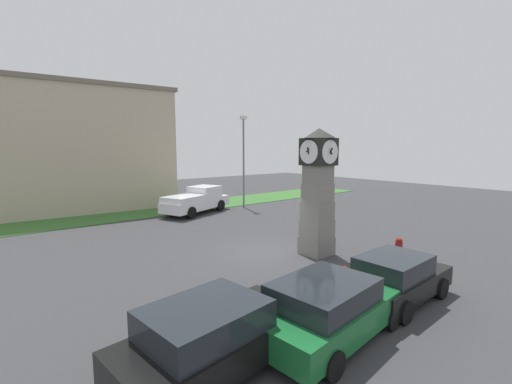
# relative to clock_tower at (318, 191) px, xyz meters

# --- Properties ---
(ground_plane) EXTENTS (68.99, 68.99, 0.00)m
(ground_plane) POSITION_rel_clock_tower_xyz_m (-1.61, 1.72, -2.81)
(ground_plane) COLOR #38383A
(clock_tower) EXTENTS (1.49, 1.49, 5.46)m
(clock_tower) POSITION_rel_clock_tower_xyz_m (0.00, 0.00, 0.00)
(clock_tower) COLOR gray
(clock_tower) RESTS_ON ground_plane
(bollard_near_tower) EXTENTS (0.22, 0.22, 1.08)m
(bollard_near_tower) POSITION_rel_clock_tower_xyz_m (-2.81, -3.58, -2.26)
(bollard_near_tower) COLOR maroon
(bollard_near_tower) RESTS_ON ground_plane
(bollard_mid_row) EXTENTS (0.24, 0.24, 0.89)m
(bollard_mid_row) POSITION_rel_clock_tower_xyz_m (-1.31, -3.42, -2.35)
(bollard_mid_row) COLOR #333338
(bollard_mid_row) RESTS_ON ground_plane
(bollard_far_row) EXTENTS (0.22, 0.22, 1.01)m
(bollard_far_row) POSITION_rel_clock_tower_xyz_m (0.20, -3.05, -2.29)
(bollard_far_row) COLOR brown
(bollard_far_row) RESTS_ON ground_plane
(bollard_end_row) EXTENTS (0.28, 0.28, 1.15)m
(bollard_end_row) POSITION_rel_clock_tower_xyz_m (1.39, -3.03, -2.22)
(bollard_end_row) COLOR maroon
(bollard_end_row) RESTS_ON ground_plane
(car_navy_sedan) EXTENTS (4.57, 2.44, 1.53)m
(car_navy_sedan) POSITION_rel_clock_tower_xyz_m (-7.70, -3.94, -2.03)
(car_navy_sedan) COLOR black
(car_navy_sedan) RESTS_ON ground_plane
(car_near_tower) EXTENTS (4.61, 2.45, 1.51)m
(car_near_tower) POSITION_rel_clock_tower_xyz_m (-4.84, -4.63, -2.03)
(car_near_tower) COLOR #19602D
(car_near_tower) RESTS_ON ground_plane
(car_by_building) EXTENTS (3.90, 1.96, 1.46)m
(car_by_building) POSITION_rel_clock_tower_xyz_m (-1.67, -4.62, -2.06)
(car_by_building) COLOR black
(car_by_building) RESTS_ON ground_plane
(pickup_truck) EXTENTS (5.83, 3.80, 1.85)m
(pickup_truck) POSITION_rel_clock_tower_xyz_m (0.55, 11.65, -1.87)
(pickup_truck) COLOR silver
(pickup_truck) RESTS_ON ground_plane
(street_lamp_near_road) EXTENTS (0.50, 0.24, 7.01)m
(street_lamp_near_road) POSITION_rel_clock_tower_xyz_m (4.53, 11.37, 1.20)
(street_lamp_near_road) COLOR slate
(street_lamp_near_road) RESTS_ON ground_plane
(warehouse_blue_far) EXTENTS (14.23, 10.01, 9.16)m
(warehouse_blue_far) POSITION_rel_clock_tower_xyz_m (-5.46, 19.92, 1.78)
(warehouse_blue_far) COLOR #B7A88E
(warehouse_blue_far) RESTS_ON ground_plane
(grass_verge_far) EXTENTS (41.39, 4.52, 0.04)m
(grass_verge_far) POSITION_rel_clock_tower_xyz_m (-0.97, 14.36, -2.79)
(grass_verge_far) COLOR #386B2D
(grass_verge_far) RESTS_ON ground_plane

